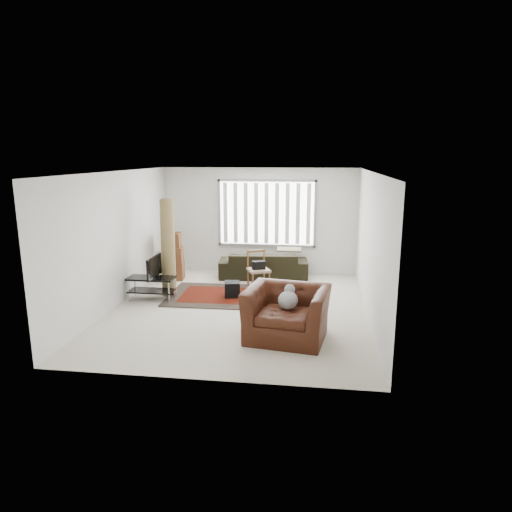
# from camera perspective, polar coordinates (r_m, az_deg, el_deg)

# --- Properties ---
(room) EXTENTS (6.00, 6.02, 2.71)m
(room) POSITION_cam_1_polar(r_m,az_deg,el_deg) (9.29, -1.37, 4.77)
(room) COLOR beige
(room) RESTS_ON ground
(persian_rug) EXTENTS (2.71, 1.84, 0.02)m
(persian_rug) POSITION_cam_1_polar(r_m,az_deg,el_deg) (9.99, -3.25, -4.97)
(persian_rug) COLOR black
(persian_rug) RESTS_ON ground
(tv_stand) EXTENTS (0.98, 0.44, 0.49)m
(tv_stand) POSITION_cam_1_polar(r_m,az_deg,el_deg) (9.89, -12.96, -3.37)
(tv_stand) COLOR black
(tv_stand) RESTS_ON ground
(tv) EXTENTS (0.10, 0.80, 0.46)m
(tv) POSITION_cam_1_polar(r_m,az_deg,el_deg) (9.80, -13.06, -1.32)
(tv) COLOR black
(tv) RESTS_ON tv_stand
(subwoofer) EXTENTS (0.38, 0.38, 0.32)m
(subwoofer) POSITION_cam_1_polar(r_m,az_deg,el_deg) (9.86, -2.99, -4.16)
(subwoofer) COLOR black
(subwoofer) RESTS_ON persian_rug
(moving_boxes) EXTENTS (0.52, 0.49, 1.16)m
(moving_boxes) POSITION_cam_1_polar(r_m,az_deg,el_deg) (11.36, -10.26, -0.24)
(moving_boxes) COLOR brown
(moving_boxes) RESTS_ON ground
(white_flatpack) EXTENTS (0.56, 0.22, 0.70)m
(white_flatpack) POSITION_cam_1_polar(r_m,az_deg,el_deg) (11.39, -11.14, -1.21)
(white_flatpack) COLOR silver
(white_flatpack) RESTS_ON ground
(rolled_rug) EXTENTS (0.54, 0.92, 2.08)m
(rolled_rug) POSITION_cam_1_polar(r_m,az_deg,el_deg) (10.26, -10.95, 1.22)
(rolled_rug) COLOR brown
(rolled_rug) RESTS_ON ground
(sofa) EXTENTS (2.27, 1.17, 0.84)m
(sofa) POSITION_cam_1_polar(r_m,az_deg,el_deg) (11.40, 0.93, -0.61)
(sofa) COLOR black
(sofa) RESTS_ON ground
(side_chair) EXTENTS (0.62, 0.62, 0.87)m
(side_chair) POSITION_cam_1_polar(r_m,az_deg,el_deg) (10.44, 0.29, -1.51)
(side_chair) COLOR #8D775C
(side_chair) RESTS_ON ground
(armchair) EXTENTS (1.49, 1.35, 0.99)m
(armchair) POSITION_cam_1_polar(r_m,az_deg,el_deg) (7.65, 3.90, -6.70)
(armchair) COLOR #3D180C
(armchair) RESTS_ON ground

